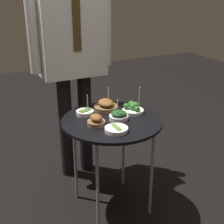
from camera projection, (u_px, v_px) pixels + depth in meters
ground_plane at (112, 205)px, 2.25m from camera, size 8.00×8.00×0.00m
serving_cart at (112, 126)px, 2.01m from camera, size 0.65×0.65×0.68m
bowl_spinach_center at (119, 116)px, 1.98m from camera, size 0.12×0.12×0.15m
bowl_roast_front_center at (106, 106)px, 2.13m from camera, size 0.16×0.16×0.15m
bowl_asparagus_back_left at (116, 129)px, 1.83m from camera, size 0.14×0.14×0.03m
bowl_broccoli_back_right at (133, 109)px, 2.09m from camera, size 0.14×0.14×0.18m
bowl_roast_near_rim at (96, 121)px, 1.90m from camera, size 0.11×0.11×0.07m
bowl_asparagus_mid_left at (85, 112)px, 2.06m from camera, size 0.12×0.12×0.15m
waiter_figure at (72, 43)px, 2.25m from camera, size 0.63×0.24×1.70m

